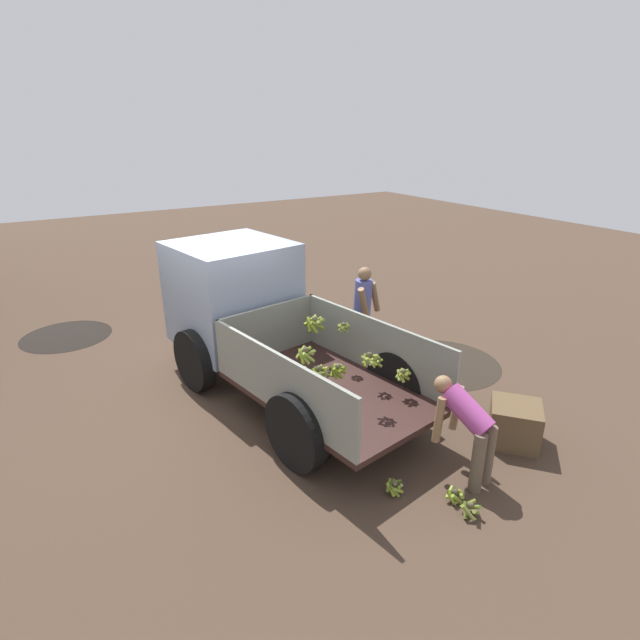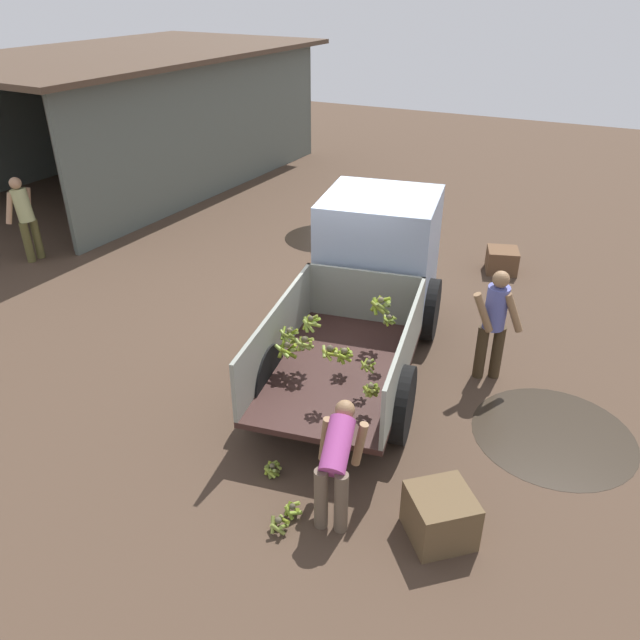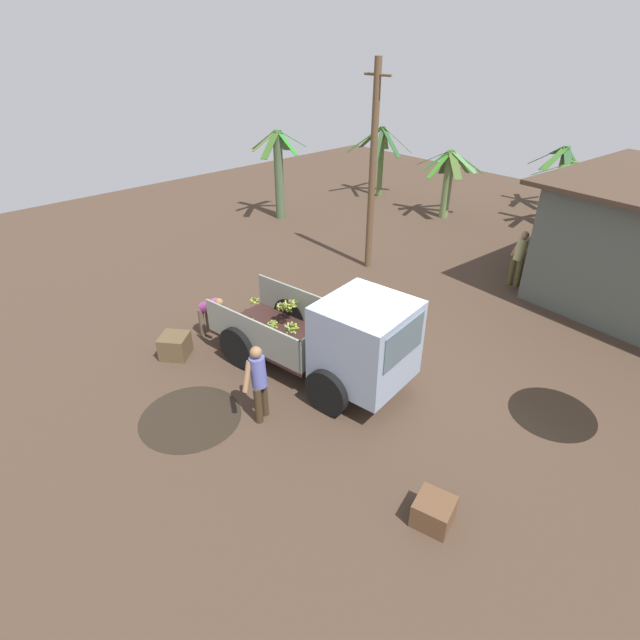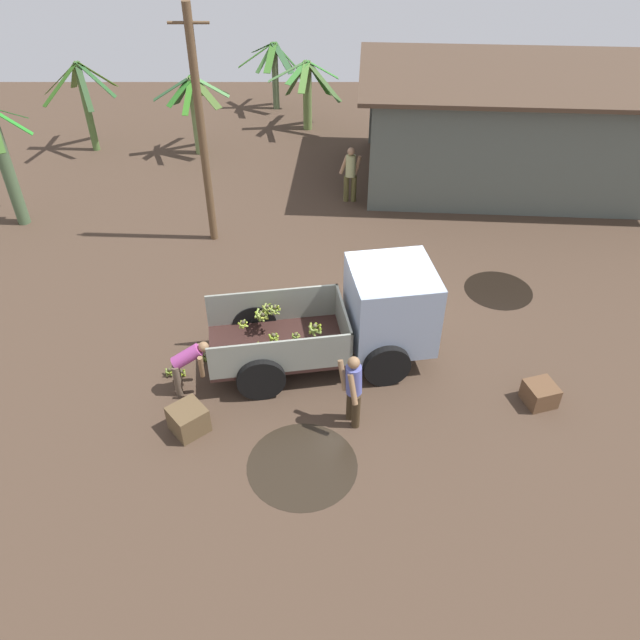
{
  "view_description": "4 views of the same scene",
  "coord_description": "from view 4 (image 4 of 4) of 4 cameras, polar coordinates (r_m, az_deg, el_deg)",
  "views": [
    {
      "loc": [
        -7.03,
        2.29,
        3.86
      ],
      "look_at": [
        -1.04,
        -1.39,
        1.11
      ],
      "focal_mm": 28.0,
      "sensor_mm": 36.0,
      "label": 1
    },
    {
      "loc": [
        -8.26,
        -3.58,
        5.06
      ],
      "look_at": [
        -1.78,
        -0.5,
        1.05
      ],
      "focal_mm": 35.0,
      "sensor_mm": 36.0,
      "label": 2
    },
    {
      "loc": [
        5.79,
        -6.75,
        6.65
      ],
      "look_at": [
        -0.99,
        -0.6,
        1.28
      ],
      "focal_mm": 28.0,
      "sensor_mm": 36.0,
      "label": 3
    },
    {
      "loc": [
        -1.18,
        -10.77,
        9.0
      ],
      "look_at": [
        -1.18,
        -0.77,
        1.1
      ],
      "focal_mm": 35.0,
      "sensor_mm": 36.0,
      "label": 4
    }
  ],
  "objects": [
    {
      "name": "person_foreground_visitor",
      "position": [
        11.54,
        3.03,
        -6.2
      ],
      "size": [
        0.53,
        0.7,
        1.66
      ],
      "rotation": [
        0.0,
        0.0,
        3.58
      ],
      "color": "#3A2C1B",
      "rests_on": "ground"
    },
    {
      "name": "banana_bunch_on_ground_2",
      "position": [
        13.61,
        -10.39,
        -3.34
      ],
      "size": [
        0.21,
        0.24,
        0.17
      ],
      "color": "brown",
      "rests_on": "ground"
    },
    {
      "name": "banana_palm_2",
      "position": [
        26.53,
        -4.16,
        21.7
      ],
      "size": [
        2.51,
        2.35,
        2.55
      ],
      "color": "#566A47",
      "rests_on": "ground"
    },
    {
      "name": "person_worker_loading",
      "position": [
        12.6,
        -12.09,
        -3.86
      ],
      "size": [
        0.8,
        0.55,
        1.18
      ],
      "rotation": [
        0.0,
        0.0,
        0.19
      ],
      "color": "brown",
      "rests_on": "ground"
    },
    {
      "name": "cargo_truck",
      "position": [
        12.88,
        4.5,
        0.58
      ],
      "size": [
        4.82,
        2.54,
        2.15
      ],
      "rotation": [
        0.0,
        0.0,
        0.16
      ],
      "color": "#331D1A",
      "rests_on": "ground"
    },
    {
      "name": "wooden_crate_1",
      "position": [
        13.14,
        19.47,
        -6.38
      ],
      "size": [
        0.7,
        0.7,
        0.45
      ],
      "primitive_type": "cube",
      "rotation": [
        0.0,
        0.0,
        0.28
      ],
      "color": "brown",
      "rests_on": "ground"
    },
    {
      "name": "banana_palm_4",
      "position": [
        22.65,
        -11.26,
        18.13
      ],
      "size": [
        2.52,
        2.43,
        2.65
      ],
      "color": "olive",
      "rests_on": "ground"
    },
    {
      "name": "mud_patch_1",
      "position": [
        16.09,
        15.98,
        2.64
      ],
      "size": [
        1.67,
        1.67,
        0.01
      ],
      "primitive_type": "cylinder",
      "color": "black",
      "rests_on": "ground"
    },
    {
      "name": "ground",
      "position": [
        14.08,
        4.8,
        -1.58
      ],
      "size": [
        36.0,
        36.0,
        0.0
      ],
      "primitive_type": "plane",
      "color": "#453427"
    },
    {
      "name": "banana_bunch_on_ground_1",
      "position": [
        13.41,
        -13.59,
        -4.59
      ],
      "size": [
        0.23,
        0.23,
        0.19
      ],
      "color": "#48412F",
      "rests_on": "ground"
    },
    {
      "name": "utility_pole",
      "position": [
        16.5,
        -10.78,
        16.56
      ],
      "size": [
        0.95,
        0.21,
        6.03
      ],
      "color": "brown",
      "rests_on": "ground"
    },
    {
      "name": "warehouse_shed",
      "position": [
        21.16,
        19.69,
        18.09
      ],
      "size": [
        10.66,
        6.71,
        3.34
      ],
      "rotation": [
        0.0,
        0.0,
        -0.07
      ],
      "color": "#545C55",
      "rests_on": "ground"
    },
    {
      "name": "banana_palm_1",
      "position": [
        23.83,
        -20.64,
        18.15
      ],
      "size": [
        2.4,
        2.55,
        3.02
      ],
      "color": "#507037",
      "rests_on": "ground"
    },
    {
      "name": "person_bystander_near_shed",
      "position": [
        19.17,
        2.81,
        13.36
      ],
      "size": [
        0.67,
        0.39,
        1.67
      ],
      "rotation": [
        0.0,
        0.0,
        1.52
      ],
      "color": "brown",
      "rests_on": "ground"
    },
    {
      "name": "banana_palm_0",
      "position": [
        19.53,
        -26.82,
        12.54
      ],
      "size": [
        2.3,
        2.17,
        3.39
      ],
      "color": "#4A6140",
      "rests_on": "ground"
    },
    {
      "name": "wooden_crate_0",
      "position": [
        12.12,
        -11.95,
        -8.88
      ],
      "size": [
        0.86,
        0.86,
        0.54
      ],
      "primitive_type": "cube",
      "rotation": [
        0.0,
        0.0,
        0.7
      ],
      "color": "brown",
      "rests_on": "ground"
    },
    {
      "name": "banana_palm_3",
      "position": [
        24.4,
        -1.16,
        20.1
      ],
      "size": [
        2.69,
        2.78,
        2.5
      ],
      "color": "olive",
      "rests_on": "ground"
    },
    {
      "name": "banana_bunch_on_ground_0",
      "position": [
        13.34,
        -12.56,
        -4.73
      ],
      "size": [
        0.22,
        0.22,
        0.17
      ],
      "color": "#433D2C",
      "rests_on": "ground"
    },
    {
      "name": "mud_patch_0",
      "position": [
        11.51,
        -1.64,
        -13.14
      ],
      "size": [
        2.0,
        2.0,
        0.01
      ],
      "primitive_type": "cylinder",
      "color": "black",
      "rests_on": "ground"
    }
  ]
}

